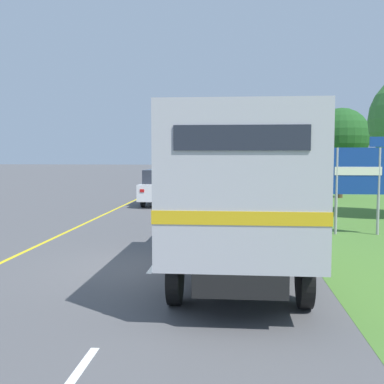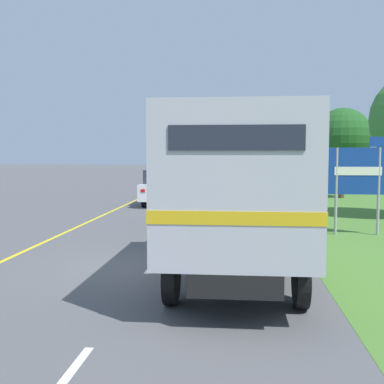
{
  "view_description": "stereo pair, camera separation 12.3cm",
  "coord_description": "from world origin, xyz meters",
  "px_view_note": "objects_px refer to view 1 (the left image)",
  "views": [
    {
      "loc": [
        1.85,
        -10.71,
        2.61
      ],
      "look_at": [
        0.3,
        6.7,
        1.2
      ],
      "focal_mm": 45.0,
      "sensor_mm": 36.0,
      "label": 1
    },
    {
      "loc": [
        1.97,
        -10.7,
        2.61
      ],
      "look_at": [
        0.3,
        6.7,
        1.2
      ],
      "focal_mm": 45.0,
      "sensor_mm": 36.0,
      "label": 2
    }
  ],
  "objects_px": {
    "highway_sign": "(359,174)",
    "roadside_tree_mid": "(341,137)",
    "horse_trailer_truck": "(239,185)",
    "lead_car_black_ahead": "(201,169)",
    "lead_car_silver_ahead": "(237,175)",
    "lead_car_white": "(162,187)"
  },
  "relations": [
    {
      "from": "lead_car_white",
      "to": "lead_car_silver_ahead",
      "type": "height_order",
      "value": "lead_car_silver_ahead"
    },
    {
      "from": "lead_car_white",
      "to": "highway_sign",
      "type": "height_order",
      "value": "highway_sign"
    },
    {
      "from": "roadside_tree_mid",
      "to": "horse_trailer_truck",
      "type": "bearing_deg",
      "value": -108.31
    },
    {
      "from": "horse_trailer_truck",
      "to": "lead_car_black_ahead",
      "type": "height_order",
      "value": "horse_trailer_truck"
    },
    {
      "from": "lead_car_black_ahead",
      "to": "roadside_tree_mid",
      "type": "bearing_deg",
      "value": -64.43
    },
    {
      "from": "lead_car_white",
      "to": "roadside_tree_mid",
      "type": "relative_size",
      "value": 0.78
    },
    {
      "from": "lead_car_black_ahead",
      "to": "horse_trailer_truck",
      "type": "bearing_deg",
      "value": -84.71
    },
    {
      "from": "roadside_tree_mid",
      "to": "highway_sign",
      "type": "bearing_deg",
      "value": -99.6
    },
    {
      "from": "highway_sign",
      "to": "roadside_tree_mid",
      "type": "relative_size",
      "value": 0.6
    },
    {
      "from": "highway_sign",
      "to": "horse_trailer_truck",
      "type": "bearing_deg",
      "value": -126.23
    },
    {
      "from": "horse_trailer_truck",
      "to": "highway_sign",
      "type": "xyz_separation_m",
      "value": [
        3.86,
        5.26,
        0.05
      ]
    },
    {
      "from": "highway_sign",
      "to": "roadside_tree_mid",
      "type": "distance_m",
      "value": 13.37
    },
    {
      "from": "roadside_tree_mid",
      "to": "lead_car_black_ahead",
      "type": "bearing_deg",
      "value": 115.57
    },
    {
      "from": "horse_trailer_truck",
      "to": "lead_car_silver_ahead",
      "type": "bearing_deg",
      "value": 89.79
    },
    {
      "from": "roadside_tree_mid",
      "to": "lead_car_silver_ahead",
      "type": "bearing_deg",
      "value": 129.11
    },
    {
      "from": "lead_car_white",
      "to": "roadside_tree_mid",
      "type": "height_order",
      "value": "roadside_tree_mid"
    },
    {
      "from": "lead_car_silver_ahead",
      "to": "horse_trailer_truck",
      "type": "bearing_deg",
      "value": -90.21
    },
    {
      "from": "lead_car_black_ahead",
      "to": "highway_sign",
      "type": "bearing_deg",
      "value": -77.41
    },
    {
      "from": "lead_car_silver_ahead",
      "to": "roadside_tree_mid",
      "type": "xyz_separation_m",
      "value": [
        5.98,
        -7.35,
        2.59
      ]
    },
    {
      "from": "highway_sign",
      "to": "roadside_tree_mid",
      "type": "xyz_separation_m",
      "value": [
        2.21,
        13.09,
        1.61
      ]
    },
    {
      "from": "horse_trailer_truck",
      "to": "lead_car_white",
      "type": "bearing_deg",
      "value": 105.48
    },
    {
      "from": "lead_car_black_ahead",
      "to": "roadside_tree_mid",
      "type": "relative_size",
      "value": 0.84
    }
  ]
}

